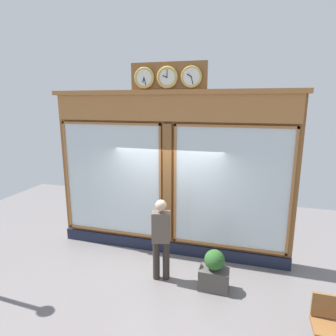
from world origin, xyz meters
The scene contains 4 objects.
shop_facade centered at (0.00, -0.13, 1.92)m, with size 5.60×0.42×4.35m.
pedestrian centered at (-0.16, 1.05, 0.93)m, with size 0.40×0.30×1.69m.
planter_box centered at (-1.23, 1.10, 0.21)m, with size 0.56×0.36×0.42m, color #4C4742.
planter_shrub centered at (-1.23, 1.10, 0.61)m, with size 0.39×0.39×0.39m, color #285623.
Camera 1 is at (-1.77, 6.11, 3.53)m, focal length 31.05 mm.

